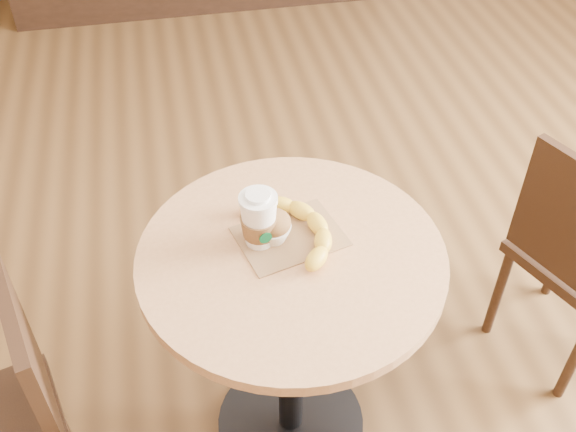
% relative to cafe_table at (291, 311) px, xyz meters
% --- Properties ---
extents(cafe_table, '(0.72, 0.72, 0.75)m').
position_rel_cafe_table_xyz_m(cafe_table, '(0.00, 0.00, 0.00)').
color(cafe_table, black).
rests_on(cafe_table, ground).
extents(chair_left, '(0.47, 0.47, 0.86)m').
position_rel_cafe_table_xyz_m(chair_left, '(-0.70, -0.15, -0.07)').
color(chair_left, '#311D11').
rests_on(chair_left, ground).
extents(kraft_bag, '(0.28, 0.23, 0.00)m').
position_rel_cafe_table_xyz_m(kraft_bag, '(0.01, 0.05, 0.21)').
color(kraft_bag, '#906A46').
rests_on(kraft_bag, cafe_table).
extents(coffee_cup, '(0.09, 0.09, 0.15)m').
position_rel_cafe_table_xyz_m(coffee_cup, '(-0.07, 0.05, 0.28)').
color(coffee_cup, white).
rests_on(coffee_cup, cafe_table).
extents(muffin, '(0.09, 0.09, 0.08)m').
position_rel_cafe_table_xyz_m(muffin, '(-0.03, 0.05, 0.25)').
color(muffin, white).
rests_on(muffin, kraft_bag).
extents(banana, '(0.30, 0.34, 0.04)m').
position_rel_cafe_table_xyz_m(banana, '(0.01, 0.05, 0.23)').
color(banana, yellow).
rests_on(banana, kraft_bag).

